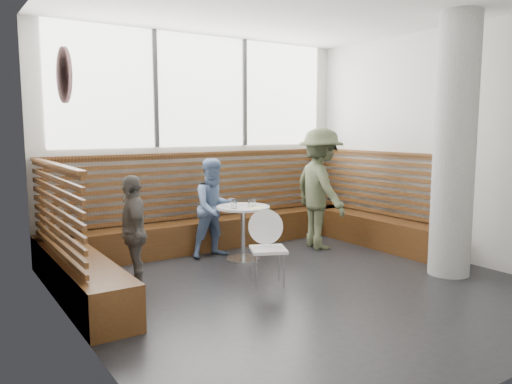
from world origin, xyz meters
TOP-DOWN VIEW (x-y plane):
  - room at (0.00, 0.00)m, footprint 5.00×5.00m
  - booth at (0.00, 1.77)m, footprint 5.00×2.50m
  - concrete_column at (1.85, -0.60)m, footprint 0.50×0.50m
  - wall_art at (-2.46, 0.40)m, footprint 0.03×0.50m
  - cafe_table at (0.04, 1.39)m, footprint 0.74×0.74m
  - cafe_chair at (-0.31, 0.34)m, footprint 0.42×0.41m
  - adult_man at (1.40, 1.36)m, footprint 0.89×1.29m
  - child_back at (-0.19, 1.77)m, footprint 0.69×0.54m
  - child_left at (-1.64, 1.07)m, footprint 0.47×0.82m
  - plate_near at (-0.12, 1.52)m, footprint 0.20×0.20m
  - plate_far at (0.10, 1.54)m, footprint 0.19×0.19m
  - glass_left at (-0.16, 1.29)m, footprint 0.08×0.08m
  - glass_mid at (0.10, 1.30)m, footprint 0.07×0.07m
  - glass_right at (0.21, 1.38)m, footprint 0.06×0.06m
  - menu_card at (0.11, 1.17)m, footprint 0.22×0.18m

SIDE VIEW (x-z plane):
  - booth at x=0.00m, z-range -0.31..1.13m
  - cafe_chair at x=-0.31m, z-range 0.07..0.94m
  - cafe_table at x=0.04m, z-range 0.16..0.92m
  - child_left at x=-1.64m, z-range 0.00..1.31m
  - child_back at x=-0.19m, z-range 0.00..1.40m
  - menu_card at x=0.11m, z-range 0.76..0.76m
  - plate_far at x=0.10m, z-range 0.76..0.77m
  - plate_near at x=-0.12m, z-range 0.76..0.77m
  - glass_right at x=0.21m, z-range 0.76..0.86m
  - glass_mid at x=0.10m, z-range 0.76..0.87m
  - glass_left at x=-0.16m, z-range 0.76..0.88m
  - adult_man at x=1.40m, z-range 0.00..1.83m
  - concrete_column at x=1.85m, z-range 0.00..3.20m
  - room at x=0.00m, z-range 0.00..3.20m
  - wall_art at x=-2.46m, z-range 2.05..2.55m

